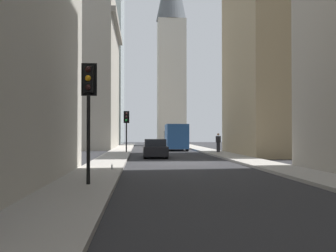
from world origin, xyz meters
TOP-DOWN VIEW (x-y plane):
  - ground_plane at (0.00, 0.00)m, footprint 135.00×135.00m
  - sidewalk_right at (0.00, 4.50)m, footprint 90.00×2.20m
  - sidewalk_left at (0.00, -4.50)m, footprint 90.00×2.20m
  - building_left_midfar at (9.51, -10.59)m, footprint 12.40×10.50m
  - building_right_far at (28.10, 10.59)m, footprint 17.76×10.50m
  - church_spire at (40.82, -2.44)m, footprint 4.77×4.77m
  - delivery_truck at (20.53, -1.40)m, footprint 6.46×2.25m
  - sedan_black at (6.14, 1.40)m, footprint 4.30×1.78m
  - traffic_light_foreground at (-11.98, 4.28)m, footprint 0.43×0.52m
  - traffic_light_midblock at (12.87, 3.77)m, footprint 0.43×0.52m
  - pedestrian at (12.93, -4.70)m, footprint 0.26×0.44m
  - discarded_bottle at (-6.09, 3.88)m, footprint 0.07×0.07m

SIDE VIEW (x-z plane):
  - ground_plane at x=0.00m, z-range 0.00..0.00m
  - sidewalk_right at x=0.00m, z-range 0.00..0.14m
  - sidewalk_left at x=0.00m, z-range 0.00..0.14m
  - discarded_bottle at x=-6.09m, z-range 0.11..0.38m
  - sedan_black at x=6.14m, z-range -0.04..1.37m
  - pedestrian at x=12.93m, z-range 0.22..1.95m
  - delivery_truck at x=20.53m, z-range 0.04..2.88m
  - traffic_light_midblock at x=12.87m, z-range 1.02..4.78m
  - traffic_light_foreground at x=-11.98m, z-range 1.09..5.14m
  - building_right_far at x=28.10m, z-range 0.01..18.47m
  - building_left_midfar at x=9.51m, z-range 0.01..18.92m
  - church_spire at x=40.82m, z-range 0.73..32.42m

